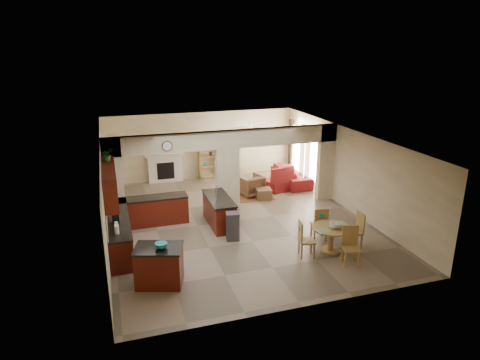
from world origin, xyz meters
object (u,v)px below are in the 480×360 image
object	(u,v)px
dining_table	(331,235)
sofa	(291,175)
kitchen_island	(159,266)
armchair	(251,185)

from	to	relation	value
dining_table	sofa	bearing A→B (deg)	76.28
kitchen_island	armchair	xyz separation A→B (m)	(4.11, 5.29, -0.10)
sofa	armchair	xyz separation A→B (m)	(-2.05, -0.83, 0.05)
dining_table	sofa	xyz separation A→B (m)	(1.43, 5.87, -0.15)
kitchen_island	dining_table	xyz separation A→B (m)	(4.73, 0.25, 0.01)
armchair	kitchen_island	bearing A→B (deg)	37.08
dining_table	armchair	xyz separation A→B (m)	(-0.62, 5.04, -0.11)
kitchen_island	dining_table	distance (m)	4.74
sofa	armchair	size ratio (longest dim) A/B	2.75
kitchen_island	armchair	bearing A→B (deg)	69.30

